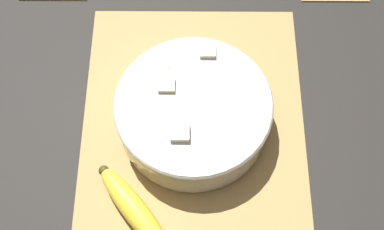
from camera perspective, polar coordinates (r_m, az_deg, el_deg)
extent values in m
plane|color=black|center=(0.92, 0.00, -1.00)|extent=(6.00, 6.00, 0.00)
cube|color=#A8844C|center=(0.92, 0.00, -0.92)|extent=(0.48, 0.38, 0.01)
cube|color=brown|center=(1.01, 0.06, 8.35)|extent=(0.01, 0.37, 0.00)
cube|color=brown|center=(0.97, 0.04, 5.47)|extent=(0.01, 0.37, 0.00)
cube|color=brown|center=(0.94, 0.02, 2.40)|extent=(0.01, 0.37, 0.00)
cube|color=brown|center=(0.92, 0.00, -0.87)|extent=(0.01, 0.37, 0.00)
cube|color=brown|center=(0.89, -0.02, -4.33)|extent=(0.01, 0.37, 0.00)
cube|color=brown|center=(0.87, -0.05, -7.97)|extent=(0.01, 0.37, 0.00)
cube|color=brown|center=(0.85, -0.07, -11.78)|extent=(0.01, 0.37, 0.00)
cylinder|color=silver|center=(0.88, 0.00, 0.22)|extent=(0.25, 0.25, 0.07)
torus|color=silver|center=(0.86, 0.00, 1.13)|extent=(0.26, 0.26, 0.01)
cylinder|color=beige|center=(0.83, 1.40, -4.28)|extent=(0.03, 0.03, 0.01)
cylinder|color=beige|center=(0.87, 4.48, 0.57)|extent=(0.03, 0.03, 0.01)
cylinder|color=beige|center=(0.89, -5.24, 2.94)|extent=(0.03, 0.03, 0.01)
cylinder|color=beige|center=(0.87, 3.78, -2.65)|extent=(0.03, 0.03, 0.01)
cylinder|color=beige|center=(0.91, 3.47, 0.86)|extent=(0.03, 0.03, 0.01)
cylinder|color=beige|center=(0.87, 0.91, -5.93)|extent=(0.03, 0.03, 0.01)
cube|color=#EFEACC|center=(0.93, -1.12, 3.05)|extent=(0.03, 0.03, 0.03)
cube|color=#EFEACC|center=(0.87, -2.87, 2.93)|extent=(0.03, 0.03, 0.03)
cube|color=#EFEACC|center=(0.90, 1.51, 6.56)|extent=(0.03, 0.03, 0.03)
cube|color=#EFEACC|center=(0.90, -3.26, 5.33)|extent=(0.02, 0.02, 0.02)
cube|color=#EFEACC|center=(0.88, -4.57, -2.53)|extent=(0.03, 0.03, 0.03)
cube|color=#EFEACC|center=(0.85, 4.08, -4.82)|extent=(0.03, 0.03, 0.03)
cube|color=#EFEACC|center=(0.86, 0.61, -1.23)|extent=(0.03, 0.03, 0.03)
cube|color=#EFEACC|center=(0.89, 0.48, 0.41)|extent=(0.02, 0.02, 0.02)
cube|color=#EFEACC|center=(0.93, -2.53, 5.10)|extent=(0.03, 0.03, 0.03)
cube|color=#EFEACC|center=(0.90, 3.28, 5.30)|extent=(0.03, 0.03, 0.03)
cube|color=#EFEACC|center=(0.83, -1.45, -2.14)|extent=(0.03, 0.03, 0.03)
cube|color=#EFEACC|center=(0.86, -2.84, -0.86)|extent=(0.03, 0.03, 0.03)
ellipsoid|color=orange|center=(0.92, -3.33, 1.09)|extent=(0.03, 0.02, 0.02)
ellipsoid|color=orange|center=(0.89, -2.67, -1.15)|extent=(0.04, 0.02, 0.02)
ellipsoid|color=orange|center=(0.95, 0.94, 5.01)|extent=(0.03, 0.02, 0.01)
ellipsoid|color=orange|center=(0.88, 2.28, -0.87)|extent=(0.03, 0.01, 0.01)
ellipsoid|color=orange|center=(0.89, 2.03, 1.51)|extent=(0.03, 0.02, 0.01)
ellipsoid|color=yellow|center=(0.84, -6.23, -10.15)|extent=(0.16, 0.14, 0.04)
sphere|color=#473819|center=(0.87, -9.53, -5.87)|extent=(0.02, 0.02, 0.02)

